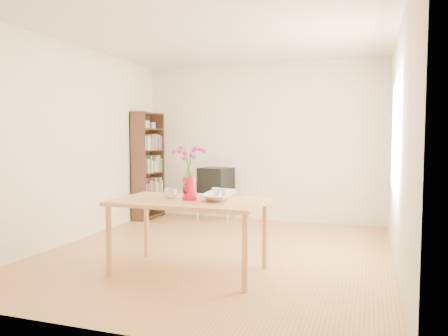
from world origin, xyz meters
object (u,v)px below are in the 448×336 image
(pitcher, at_px, (189,189))
(mug, at_px, (171,193))
(television, at_px, (216,180))
(table, at_px, (189,207))
(bowl, at_px, (220,179))

(pitcher, height_order, mug, pitcher)
(pitcher, bearing_deg, television, 106.20)
(table, xyz_separation_m, pitcher, (0.01, -0.00, 0.18))
(pitcher, bearing_deg, table, 169.29)
(table, height_order, television, television)
(pitcher, xyz_separation_m, bowl, (0.27, 0.16, 0.10))
(table, bearing_deg, pitcher, -12.30)
(bowl, bearing_deg, pitcher, -150.03)
(mug, distance_m, television, 2.79)
(mug, xyz_separation_m, television, (-0.47, 2.74, -0.13))
(bowl, xyz_separation_m, television, (-0.97, 2.62, -0.28))
(table, relative_size, television, 2.66)
(pitcher, distance_m, bowl, 0.33)
(table, height_order, pitcher, pitcher)
(table, relative_size, bowl, 3.58)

